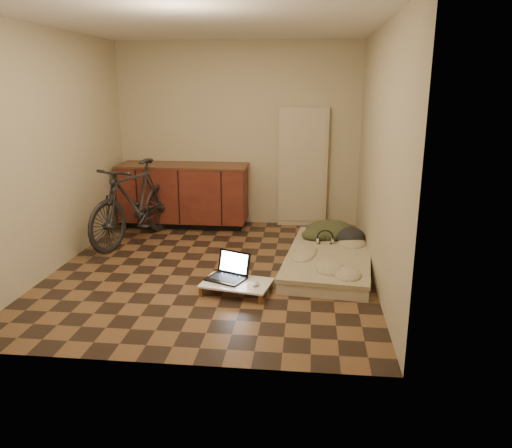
# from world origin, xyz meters

# --- Properties ---
(room_shell) EXTENTS (3.50, 4.00, 2.60)m
(room_shell) POSITION_xyz_m (0.00, 0.00, 1.30)
(room_shell) COLOR brown
(room_shell) RESTS_ON ground
(cabinets) EXTENTS (1.84, 0.62, 0.91)m
(cabinets) POSITION_xyz_m (-0.75, 1.70, 0.47)
(cabinets) COLOR black
(cabinets) RESTS_ON ground
(appliance_panel) EXTENTS (0.70, 0.10, 1.70)m
(appliance_panel) POSITION_xyz_m (0.95, 1.94, 0.85)
(appliance_panel) COLOR #C1B599
(appliance_panel) RESTS_ON ground
(bicycle) EXTENTS (1.08, 1.88, 1.17)m
(bicycle) POSITION_xyz_m (-1.20, 0.90, 0.58)
(bicycle) COLOR black
(bicycle) RESTS_ON ground
(futon) EXTENTS (1.13, 2.01, 0.17)m
(futon) POSITION_xyz_m (1.30, 0.25, 0.08)
(futon) COLOR beige
(futon) RESTS_ON ground
(clothing_pile) EXTENTS (0.74, 0.64, 0.27)m
(clothing_pile) POSITION_xyz_m (1.39, 0.85, 0.30)
(clothing_pile) COLOR #303620
(clothing_pile) RESTS_ON futon
(headphones) EXTENTS (0.23, 0.21, 0.15)m
(headphones) POSITION_xyz_m (1.26, 0.55, 0.24)
(headphones) COLOR black
(headphones) RESTS_ON futon
(lap_desk) EXTENTS (0.74, 0.55, 0.11)m
(lap_desk) POSITION_xyz_m (0.35, -0.63, 0.10)
(lap_desk) COLOR brown
(lap_desk) RESTS_ON ground
(laptop) EXTENTS (0.47, 0.45, 0.25)m
(laptop) POSITION_xyz_m (0.26, -0.53, 0.16)
(laptop) COLOR black
(laptop) RESTS_ON lap_desk
(mouse) EXTENTS (0.09, 0.12, 0.03)m
(mouse) POSITION_xyz_m (0.55, -0.71, 0.13)
(mouse) COLOR silver
(mouse) RESTS_ON lap_desk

